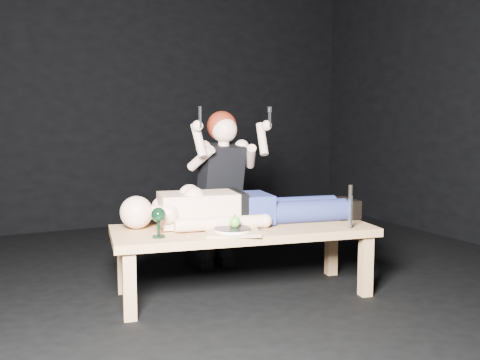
# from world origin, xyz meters

# --- Properties ---
(ground) EXTENTS (5.00, 5.00, 0.00)m
(ground) POSITION_xyz_m (0.00, 0.00, 0.00)
(ground) COLOR black
(ground) RESTS_ON ground
(back_wall) EXTENTS (5.00, 0.00, 5.00)m
(back_wall) POSITION_xyz_m (0.00, 2.50, 1.50)
(back_wall) COLOR black
(back_wall) RESTS_ON ground
(table) EXTENTS (1.75, 0.90, 0.45)m
(table) POSITION_xyz_m (-0.07, -0.14, 0.23)
(table) COLOR tan
(table) RESTS_ON ground
(lying_man) EXTENTS (1.75, 0.79, 0.27)m
(lying_man) POSITION_xyz_m (0.00, -0.04, 0.58)
(lying_man) COLOR beige
(lying_man) RESTS_ON table
(kneeling_woman) EXTENTS (0.67, 0.75, 1.24)m
(kneeling_woman) POSITION_xyz_m (0.02, 0.48, 0.62)
(kneeling_woman) COLOR black
(kneeling_woman) RESTS_ON ground
(serving_tray) EXTENTS (0.39, 0.33, 0.02)m
(serving_tray) POSITION_xyz_m (-0.23, -0.32, 0.46)
(serving_tray) COLOR tan
(serving_tray) RESTS_ON table
(plate) EXTENTS (0.28, 0.28, 0.02)m
(plate) POSITION_xyz_m (-0.23, -0.32, 0.48)
(plate) COLOR white
(plate) RESTS_ON serving_tray
(apple) EXTENTS (0.07, 0.07, 0.07)m
(apple) POSITION_xyz_m (-0.20, -0.30, 0.52)
(apple) COLOR green
(apple) RESTS_ON plate
(goblet) EXTENTS (0.10, 0.10, 0.18)m
(goblet) POSITION_xyz_m (-0.65, -0.21, 0.54)
(goblet) COLOR black
(goblet) RESTS_ON table
(fork_flat) EXTENTS (0.04, 0.18, 0.01)m
(fork_flat) POSITION_xyz_m (-0.50, -0.27, 0.45)
(fork_flat) COLOR #B2B2B7
(fork_flat) RESTS_ON table
(knife_flat) EXTENTS (0.08, 0.17, 0.01)m
(knife_flat) POSITION_xyz_m (-0.06, -0.31, 0.45)
(knife_flat) COLOR #B2B2B7
(knife_flat) RESTS_ON table
(spoon_flat) EXTENTS (0.08, 0.17, 0.01)m
(spoon_flat) POSITION_xyz_m (-0.02, -0.27, 0.45)
(spoon_flat) COLOR #B2B2B7
(spoon_flat) RESTS_ON table
(carving_knife) EXTENTS (0.04, 0.05, 0.28)m
(carving_knife) POSITION_xyz_m (0.52, -0.48, 0.59)
(carving_knife) COLOR #B2B2B7
(carving_knife) RESTS_ON table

